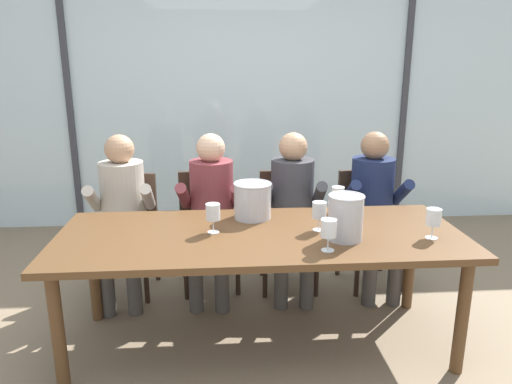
# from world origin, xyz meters

# --- Properties ---
(ground) EXTENTS (14.00, 14.00, 0.00)m
(ground) POSITION_xyz_m (0.00, 1.00, 0.00)
(ground) COLOR #847056
(window_glass_panel) EXTENTS (7.56, 0.03, 2.60)m
(window_glass_panel) POSITION_xyz_m (0.00, 2.34, 1.30)
(window_glass_panel) COLOR silver
(window_glass_panel) RESTS_ON ground
(window_mullion_left) EXTENTS (0.06, 0.06, 2.60)m
(window_mullion_left) POSITION_xyz_m (-1.70, 2.32, 1.30)
(window_mullion_left) COLOR #38383D
(window_mullion_left) RESTS_ON ground
(window_mullion_right) EXTENTS (0.06, 0.06, 2.60)m
(window_mullion_right) POSITION_xyz_m (1.70, 2.32, 1.30)
(window_mullion_right) COLOR #38383D
(window_mullion_right) RESTS_ON ground
(hillside_vineyard) EXTENTS (13.56, 2.40, 1.85)m
(hillside_vineyard) POSITION_xyz_m (0.00, 5.66, 0.93)
(hillside_vineyard) COLOR #477A38
(hillside_vineyard) RESTS_ON ground
(dining_table) EXTENTS (2.36, 0.94, 0.73)m
(dining_table) POSITION_xyz_m (0.00, 0.00, 0.66)
(dining_table) COLOR brown
(dining_table) RESTS_ON ground
(chair_near_curtain) EXTENTS (0.48, 0.48, 0.87)m
(chair_near_curtain) POSITION_xyz_m (-0.94, 0.87, 0.51)
(chair_near_curtain) COLOR #332319
(chair_near_curtain) RESTS_ON ground
(chair_left_of_center) EXTENTS (0.49, 0.49, 0.87)m
(chair_left_of_center) POSITION_xyz_m (-0.33, 0.91, 0.51)
(chair_left_of_center) COLOR #332319
(chair_left_of_center) RESTS_ON ground
(chair_center) EXTENTS (0.45, 0.45, 0.87)m
(chair_center) POSITION_xyz_m (0.28, 0.87, 0.51)
(chair_center) COLOR #332319
(chair_center) RESTS_ON ground
(chair_right_of_center) EXTENTS (0.49, 0.49, 0.87)m
(chair_right_of_center) POSITION_xyz_m (0.92, 0.86, 0.51)
(chair_right_of_center) COLOR #332319
(chair_right_of_center) RESTS_ON ground
(person_beige_jumper) EXTENTS (0.48, 0.62, 1.19)m
(person_beige_jumper) POSITION_xyz_m (-0.94, 0.74, 0.68)
(person_beige_jumper) COLOR #B7AD9E
(person_beige_jumper) RESTS_ON ground
(person_maroon_top) EXTENTS (0.48, 0.63, 1.19)m
(person_maroon_top) POSITION_xyz_m (-0.30, 0.74, 0.68)
(person_maroon_top) COLOR brown
(person_maroon_top) RESTS_ON ground
(person_charcoal_jacket) EXTENTS (0.49, 0.63, 1.19)m
(person_charcoal_jacket) POSITION_xyz_m (0.30, 0.74, 0.68)
(person_charcoal_jacket) COLOR #38383D
(person_charcoal_jacket) RESTS_ON ground
(person_navy_polo) EXTENTS (0.47, 0.62, 1.19)m
(person_navy_polo) POSITION_xyz_m (0.92, 0.74, 0.68)
(person_navy_polo) COLOR #192347
(person_navy_polo) RESTS_ON ground
(ice_bucket_primary) EXTENTS (0.24, 0.24, 0.23)m
(ice_bucket_primary) POSITION_xyz_m (-0.03, 0.28, 0.85)
(ice_bucket_primary) COLOR #B7B7BC
(ice_bucket_primary) RESTS_ON dining_table
(ice_bucket_secondary) EXTENTS (0.20, 0.20, 0.26)m
(ice_bucket_secondary) POSITION_xyz_m (0.46, -0.14, 0.86)
(ice_bucket_secondary) COLOR #B7B7BC
(ice_bucket_secondary) RESTS_ON dining_table
(wine_glass_by_left_taster) EXTENTS (0.08, 0.08, 0.17)m
(wine_glass_by_left_taster) POSITION_xyz_m (0.33, -0.30, 0.85)
(wine_glass_by_left_taster) COLOR silver
(wine_glass_by_left_taster) RESTS_ON dining_table
(wine_glass_near_bucket) EXTENTS (0.08, 0.08, 0.17)m
(wine_glass_near_bucket) POSITION_xyz_m (0.54, 0.35, 0.85)
(wine_glass_near_bucket) COLOR silver
(wine_glass_near_bucket) RESTS_ON dining_table
(wine_glass_center_pour) EXTENTS (0.08, 0.08, 0.17)m
(wine_glass_center_pour) POSITION_xyz_m (0.96, -0.16, 0.85)
(wine_glass_center_pour) COLOR silver
(wine_glass_center_pour) RESTS_ON dining_table
(wine_glass_by_right_taster) EXTENTS (0.08, 0.08, 0.17)m
(wine_glass_by_right_taster) POSITION_xyz_m (-0.27, 0.03, 0.85)
(wine_glass_by_right_taster) COLOR silver
(wine_glass_by_right_taster) RESTS_ON dining_table
(wine_glass_spare_empty) EXTENTS (0.08, 0.08, 0.17)m
(wine_glass_spare_empty) POSITION_xyz_m (0.35, 0.01, 0.85)
(wine_glass_spare_empty) COLOR silver
(wine_glass_spare_empty) RESTS_ON dining_table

